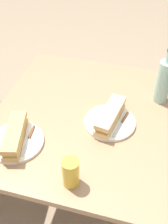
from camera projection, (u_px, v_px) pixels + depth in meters
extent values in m
plane|color=#8C755B|center=(84.00, 199.00, 1.90)|extent=(8.00, 8.00, 0.00)
cube|color=#997251|center=(84.00, 117.00, 1.39)|extent=(0.98, 0.88, 0.03)
cylinder|color=#262628|center=(49.00, 108.00, 2.04)|extent=(0.06, 0.06, 0.75)
cylinder|color=#262628|center=(156.00, 127.00, 1.89)|extent=(0.06, 0.06, 0.75)
cylinder|color=#936B47|center=(9.00, 150.00, 1.94)|extent=(0.04, 0.04, 0.43)
cylinder|color=silver|center=(16.00, 142.00, 1.24)|extent=(0.24, 0.24, 0.01)
cube|color=tan|center=(16.00, 139.00, 1.23)|extent=(0.25, 0.13, 0.02)
cube|color=#DBC66B|center=(15.00, 135.00, 1.22)|extent=(0.23, 0.12, 0.02)
cube|color=tan|center=(14.00, 132.00, 1.20)|extent=(0.25, 0.13, 0.02)
cube|color=silver|center=(26.00, 147.00, 1.21)|extent=(0.10, 0.02, 0.00)
cube|color=#59331E|center=(32.00, 132.00, 1.27)|extent=(0.08, 0.02, 0.01)
cylinder|color=silver|center=(110.00, 122.00, 1.34)|extent=(0.24, 0.24, 0.01)
cube|color=#DBB77A|center=(110.00, 119.00, 1.32)|extent=(0.25, 0.11, 0.02)
cube|color=#CC8438|center=(110.00, 116.00, 1.31)|extent=(0.23, 0.10, 0.02)
cube|color=#DBB77A|center=(111.00, 112.00, 1.29)|extent=(0.25, 0.11, 0.02)
cube|color=silver|center=(117.00, 130.00, 1.29)|extent=(0.10, 0.03, 0.00)
cube|color=#59331E|center=(125.00, 117.00, 1.34)|extent=(0.08, 0.03, 0.01)
cylinder|color=#99C6B7|center=(164.00, 82.00, 1.40)|extent=(0.07, 0.07, 0.23)
cylinder|color=gold|center=(71.00, 172.00, 1.06)|extent=(0.07, 0.07, 0.13)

